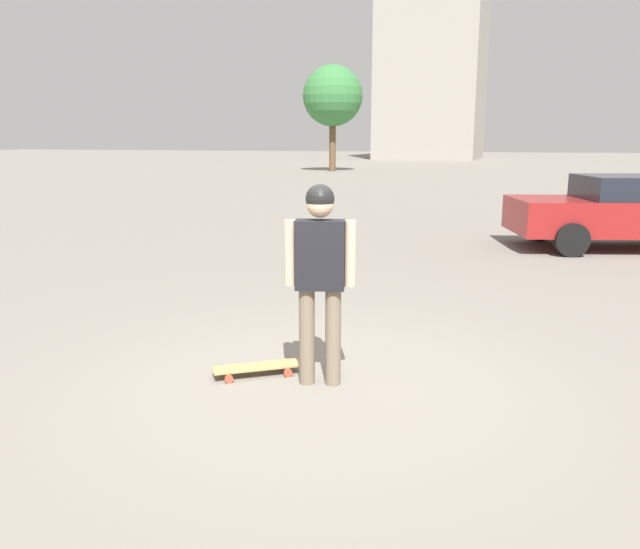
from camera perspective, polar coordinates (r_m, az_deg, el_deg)
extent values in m
plane|color=gray|center=(5.46, 0.00, -9.90)|extent=(220.00, 220.00, 0.00)
cylinder|color=#7A6B56|center=(5.33, -1.20, -5.68)|extent=(0.13, 0.13, 0.84)
cylinder|color=#7A6B56|center=(5.31, 1.21, -5.74)|extent=(0.13, 0.13, 0.84)
cube|color=black|center=(5.15, 0.00, 1.81)|extent=(0.30, 0.44, 0.58)
cylinder|color=beige|center=(5.17, -2.76, 2.00)|extent=(0.09, 0.09, 0.55)
cylinder|color=beige|center=(5.13, 2.78, 1.92)|extent=(0.09, 0.09, 0.55)
sphere|color=beige|center=(5.09, 0.00, 6.48)|extent=(0.23, 0.23, 0.23)
sphere|color=black|center=(5.08, 0.00, 6.93)|extent=(0.24, 0.24, 0.24)
cube|color=tan|center=(5.64, -5.84, -8.37)|extent=(0.62, 0.75, 0.01)
cylinder|color=#D14C33|center=(5.51, -8.32, -9.43)|extent=(0.07, 0.08, 0.07)
cylinder|color=#D14C33|center=(5.73, -8.66, -8.57)|extent=(0.07, 0.08, 0.07)
cylinder|color=#D14C33|center=(5.60, -2.94, -8.96)|extent=(0.07, 0.08, 0.07)
cylinder|color=#D14C33|center=(5.81, -3.49, -8.14)|extent=(0.07, 0.08, 0.07)
cube|color=maroon|center=(13.36, 26.13, 4.84)|extent=(2.99, 4.58, 0.65)
cube|color=#1E232D|center=(13.35, 26.77, 7.14)|extent=(2.13, 2.30, 0.44)
cylinder|color=black|center=(12.07, 22.02, 2.96)|extent=(0.37, 0.64, 0.61)
cylinder|color=black|center=(13.78, 19.49, 4.19)|extent=(0.37, 0.64, 0.61)
cube|color=#9E998E|center=(73.70, 10.43, 21.19)|extent=(12.20, 10.67, 27.68)
cylinder|color=brown|center=(42.78, 1.15, 11.80)|extent=(0.45, 0.45, 3.54)
sphere|color=#387A3D|center=(42.88, 1.17, 16.03)|extent=(3.98, 3.98, 3.98)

